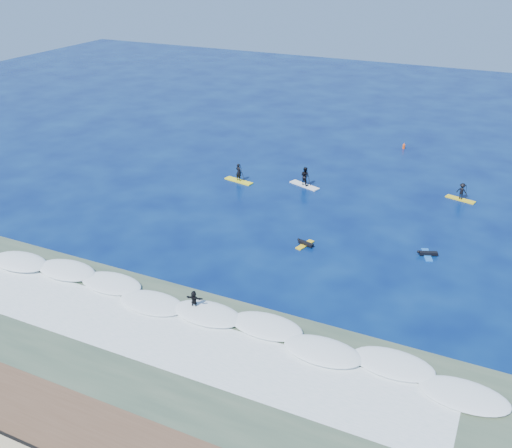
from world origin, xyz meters
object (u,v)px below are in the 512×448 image
at_px(prone_paddler_near, 305,244).
at_px(wave_surfer, 194,301).
at_px(sup_paddler_left, 239,175).
at_px(marker_buoy, 404,146).
at_px(prone_paddler_far, 427,254).
at_px(sup_paddler_center, 305,178).
at_px(sup_paddler_right, 462,192).

relative_size(prone_paddler_near, wave_surfer, 1.02).
xyz_separation_m(sup_paddler_left, marker_buoy, (12.90, 17.25, -0.37)).
height_order(prone_paddler_far, wave_surfer, wave_surfer).
xyz_separation_m(sup_paddler_left, prone_paddler_far, (20.01, -7.31, -0.54)).
height_order(sup_paddler_center, marker_buoy, sup_paddler_center).
relative_size(wave_surfer, marker_buoy, 2.66).
bearing_deg(marker_buoy, sup_paddler_right, -57.23).
bearing_deg(sup_paddler_center, marker_buoy, 87.49).
distance_m(sup_paddler_left, wave_surfer, 22.57).
bearing_deg(wave_surfer, sup_paddler_right, 53.06).
relative_size(sup_paddler_center, prone_paddler_far, 1.63).
bearing_deg(sup_paddler_center, sup_paddler_left, -144.85).
bearing_deg(sup_paddler_left, sup_paddler_center, 26.49).
distance_m(sup_paddler_center, marker_buoy, 16.81).
xyz_separation_m(sup_paddler_right, wave_surfer, (-13.41, -26.09, 0.02)).
bearing_deg(marker_buoy, sup_paddler_left, -126.79).
bearing_deg(sup_paddler_center, sup_paddler_right, 32.06).
height_order(sup_paddler_right, wave_surfer, sup_paddler_right).
height_order(sup_paddler_left, marker_buoy, sup_paddler_left).
distance_m(wave_surfer, marker_buoy, 38.91).
height_order(sup_paddler_left, prone_paddler_far, sup_paddler_left).
relative_size(sup_paddler_center, marker_buoy, 4.67).
relative_size(sup_paddler_right, prone_paddler_far, 1.37).
relative_size(sup_paddler_left, prone_paddler_far, 1.56).
bearing_deg(prone_paddler_near, prone_paddler_far, -59.00).
distance_m(sup_paddler_center, prone_paddler_far, 16.32).
bearing_deg(prone_paddler_near, wave_surfer, 179.23).
relative_size(sup_paddler_center, sup_paddler_right, 1.19).
height_order(prone_paddler_far, marker_buoy, marker_buoy).
height_order(prone_paddler_near, prone_paddler_far, prone_paddler_far).
height_order(sup_paddler_right, prone_paddler_near, sup_paddler_right).
bearing_deg(prone_paddler_near, sup_paddler_right, -18.74).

